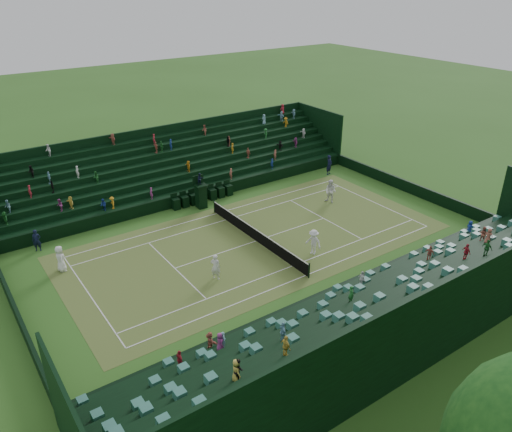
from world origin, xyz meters
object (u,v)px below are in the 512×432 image
at_px(umpire_chair, 201,193).
at_px(player_far_east, 313,242).
at_px(tennis_net, 256,235).
at_px(player_near_west, 60,259).
at_px(player_far_west, 331,191).
at_px(player_near_east, 216,267).

relative_size(umpire_chair, player_far_east, 1.65).
relative_size(tennis_net, player_near_west, 6.58).
bearing_deg(player_far_west, umpire_chair, -138.43).
relative_size(tennis_net, player_far_east, 6.46).
distance_m(player_near_west, player_near_east, 9.96).
xyz_separation_m(tennis_net, umpire_chair, (-7.24, -0.38, 0.74)).
relative_size(player_far_west, player_far_east, 1.10).
bearing_deg(tennis_net, player_far_west, 102.55).
bearing_deg(tennis_net, player_near_east, -62.10).
height_order(player_near_east, player_far_west, player_far_west).
relative_size(player_near_east, player_far_east, 0.96).
xyz_separation_m(umpire_chair, player_far_west, (5.27, 9.25, -0.28)).
distance_m(player_near_west, player_far_east, 16.43).
bearing_deg(player_far_east, player_near_east, -115.66).
height_order(umpire_chair, player_far_west, umpire_chair).
distance_m(umpire_chair, player_near_west, 12.51).
height_order(umpire_chair, player_far_east, umpire_chair).
height_order(umpire_chair, player_near_east, umpire_chair).
relative_size(player_near_east, player_far_west, 0.88).
bearing_deg(player_near_west, player_far_east, -114.89).
distance_m(tennis_net, umpire_chair, 7.29).
bearing_deg(player_far_west, tennis_net, -96.20).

